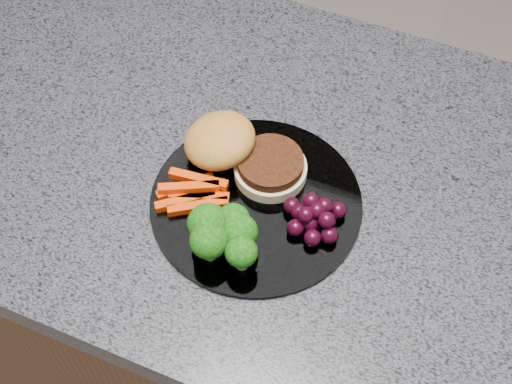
% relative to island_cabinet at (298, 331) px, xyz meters
% --- Properties ---
extents(island_cabinet, '(1.20, 0.60, 0.86)m').
position_rel_island_cabinet_xyz_m(island_cabinet, '(0.00, 0.00, 0.00)').
color(island_cabinet, '#51311B').
rests_on(island_cabinet, ground).
extents(countertop, '(1.20, 0.60, 0.04)m').
position_rel_island_cabinet_xyz_m(countertop, '(0.00, 0.00, 0.45)').
color(countertop, '#4D4D57').
rests_on(countertop, island_cabinet).
extents(plate, '(0.26, 0.26, 0.01)m').
position_rel_island_cabinet_xyz_m(plate, '(-0.06, -0.06, 0.47)').
color(plate, white).
rests_on(plate, countertop).
extents(burger, '(0.17, 0.10, 0.05)m').
position_rel_island_cabinet_xyz_m(burger, '(-0.10, -0.02, 0.50)').
color(burger, beige).
rests_on(burger, plate).
extents(carrot_sticks, '(0.09, 0.08, 0.02)m').
position_rel_island_cabinet_xyz_m(carrot_sticks, '(-0.13, -0.08, 0.48)').
color(carrot_sticks, '#D13503').
rests_on(carrot_sticks, plate).
extents(broccoli, '(0.09, 0.08, 0.06)m').
position_rel_island_cabinet_xyz_m(broccoli, '(-0.07, -0.14, 0.51)').
color(broccoli, olive).
rests_on(broccoli, plate).
extents(grape_bunch, '(0.08, 0.07, 0.04)m').
position_rel_island_cabinet_xyz_m(grape_bunch, '(0.02, -0.07, 0.49)').
color(grape_bunch, black).
rests_on(grape_bunch, plate).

